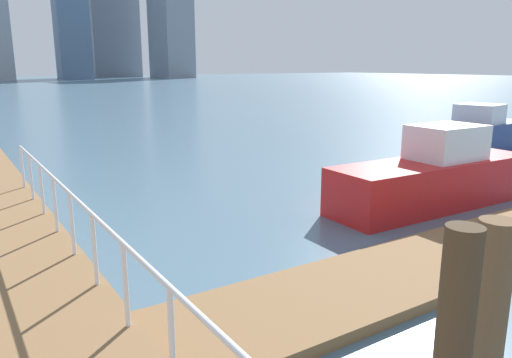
{
  "coord_description": "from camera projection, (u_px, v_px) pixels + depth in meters",
  "views": [
    {
      "loc": [
        -4.74,
        6.27,
        3.45
      ],
      "look_at": [
        -0.45,
        12.93,
        1.6
      ],
      "focal_mm": 34.41,
      "sensor_mm": 36.0,
      "label": 1
    }
  ],
  "objects": [
    {
      "name": "ground_plane",
      "position": [
        140.0,
        184.0,
        14.52
      ],
      "size": [
        300.0,
        300.0,
        0.0
      ],
      "primitive_type": "plane",
      "color": "slate"
    },
    {
      "name": "skyline_tower_6",
      "position": [
        171.0,
        22.0,
        127.1
      ],
      "size": [
        8.45,
        11.97,
        28.48
      ],
      "primitive_type": "cube",
      "rotation": [
        0.0,
        0.0,
        0.05
      ],
      "color": "gray",
      "rests_on": "ground_plane"
    },
    {
      "name": "floating_dock",
      "position": [
        414.0,
        269.0,
        8.25
      ],
      "size": [
        10.32,
        2.0,
        0.18
      ],
      "primitive_type": "cube",
      "color": "olive",
      "rests_on": "ground_plane"
    },
    {
      "name": "moored_boat_1",
      "position": [
        481.0,
        133.0,
        20.24
      ],
      "size": [
        5.13,
        2.82,
        1.9
      ],
      "color": "navy",
      "rests_on": "ground_plane"
    },
    {
      "name": "skyline_tower_4",
      "position": [
        70.0,
        11.0,
        112.9
      ],
      "size": [
        7.67,
        10.85,
        30.94
      ],
      "primitive_type": "cube",
      "rotation": [
        0.0,
        0.0,
        -0.08
      ],
      "color": "slate",
      "rests_on": "ground_plane"
    },
    {
      "name": "dock_piling_4",
      "position": [
        487.0,
        324.0,
        4.66
      ],
      "size": [
        0.35,
        0.35,
        2.08
      ],
      "primitive_type": "cylinder",
      "color": "brown",
      "rests_on": "ground_plane"
    },
    {
      "name": "moored_boat_0",
      "position": [
        434.0,
        177.0,
        12.15
      ],
      "size": [
        5.79,
        1.72,
        2.0
      ],
      "color": "red",
      "rests_on": "ground_plane"
    }
  ]
}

